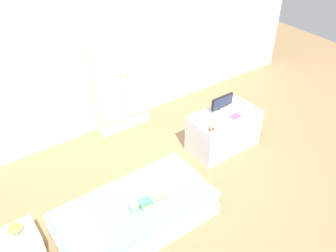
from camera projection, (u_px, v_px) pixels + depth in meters
ground_plane at (184, 186)px, 4.13m from camera, size 10.00×10.00×0.02m
back_wall at (108, 30)px, 4.36m from camera, size 6.40×0.05×2.70m
bed at (135, 214)px, 3.61m from camera, size 1.57×0.80×0.29m
pillow at (79, 231)px, 3.24m from camera, size 0.32×0.57×0.05m
doll at (141, 204)px, 3.48m from camera, size 0.39×0.14×0.10m
nightstand at (22, 247)px, 3.26m from camera, size 0.33×0.33×0.35m
table_lamp at (14, 226)px, 3.08m from camera, size 0.12×0.12×0.18m
wardrobe at (119, 71)px, 4.57m from camera, size 0.74×0.26×1.69m
tv_stand at (223, 131)px, 4.55m from camera, size 0.87×0.48×0.50m
tv_monitor at (222, 102)px, 4.38m from camera, size 0.32×0.10×0.22m
rocking_horse_toy at (213, 126)px, 4.10m from camera, size 0.11×0.04×0.13m
book_purple at (235, 116)px, 4.35m from camera, size 0.13×0.08×0.01m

